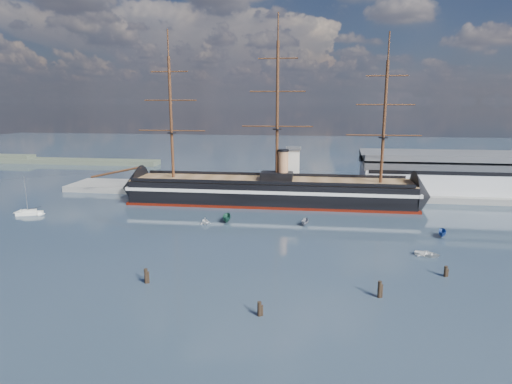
# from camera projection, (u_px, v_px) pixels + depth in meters

# --- Properties ---
(ground) EXTENTS (600.00, 600.00, 0.00)m
(ground) POSITION_uv_depth(u_px,v_px,m) (275.00, 221.00, 117.49)
(ground) COLOR #253644
(ground) RESTS_ON ground
(quay) EXTENTS (180.00, 18.00, 2.00)m
(quay) POSITION_uv_depth(u_px,v_px,m) (313.00, 194.00, 150.98)
(quay) COLOR slate
(quay) RESTS_ON ground
(warehouse) EXTENTS (63.00, 21.00, 11.60)m
(warehouse) POSITION_uv_depth(u_px,v_px,m) (455.00, 173.00, 146.59)
(warehouse) COLOR #B7BABC
(warehouse) RESTS_ON ground
(quay_tower) EXTENTS (5.00, 5.00, 15.00)m
(quay_tower) POSITION_uv_depth(u_px,v_px,m) (293.00, 168.00, 147.01)
(quay_tower) COLOR silver
(quay_tower) RESTS_ON ground
(shoreline) EXTENTS (120.00, 10.00, 4.00)m
(shoreline) POSITION_uv_depth(u_px,v_px,m) (33.00, 160.00, 228.36)
(shoreline) COLOR #3F4C38
(shoreline) RESTS_ON ground
(warship) EXTENTS (112.97, 17.23, 53.94)m
(warship) POSITION_uv_depth(u_px,v_px,m) (265.00, 191.00, 136.75)
(warship) COLOR black
(warship) RESTS_ON ground
(sailboat) EXTENTS (7.31, 4.33, 11.25)m
(sailboat) POSITION_uv_depth(u_px,v_px,m) (29.00, 213.00, 123.34)
(sailboat) COLOR silver
(sailboat) RESTS_ON ground
(motorboat_a) EXTENTS (6.69, 3.11, 2.58)m
(motorboat_a) POSITION_uv_depth(u_px,v_px,m) (227.00, 222.00, 116.12)
(motorboat_a) COLOR #1C4E3B
(motorboat_a) RESTS_ON ground
(motorboat_c) EXTENTS (5.15, 2.51, 1.98)m
(motorboat_c) POSITION_uv_depth(u_px,v_px,m) (305.00, 225.00, 113.27)
(motorboat_c) COLOR gray
(motorboat_c) RESTS_ON ground
(motorboat_d) EXTENTS (5.57, 5.21, 1.96)m
(motorboat_d) POSITION_uv_depth(u_px,v_px,m) (205.00, 224.00, 114.28)
(motorboat_d) COLOR white
(motorboat_d) RESTS_ON ground
(motorboat_e) EXTENTS (2.35, 3.44, 1.49)m
(motorboat_e) POSITION_uv_depth(u_px,v_px,m) (427.00, 256.00, 90.59)
(motorboat_e) COLOR silver
(motorboat_e) RESTS_ON ground
(motorboat_f) EXTENTS (5.72, 3.33, 2.15)m
(motorboat_f) POSITION_uv_depth(u_px,v_px,m) (442.00, 237.00, 103.45)
(motorboat_f) COLOR navy
(motorboat_f) RESTS_ON ground
(piling_near_left) EXTENTS (0.64, 0.64, 3.47)m
(piling_near_left) POSITION_uv_depth(u_px,v_px,m) (146.00, 283.00, 77.14)
(piling_near_left) COLOR black
(piling_near_left) RESTS_ON ground
(piling_near_mid) EXTENTS (0.64, 0.64, 3.01)m
(piling_near_mid) POSITION_uv_depth(u_px,v_px,m) (259.00, 316.00, 65.40)
(piling_near_mid) COLOR black
(piling_near_mid) RESTS_ON ground
(piling_near_right) EXTENTS (0.64, 0.64, 3.60)m
(piling_near_right) POSITION_uv_depth(u_px,v_px,m) (379.00, 297.00, 71.54)
(piling_near_right) COLOR black
(piling_near_right) RESTS_ON ground
(piling_far_right) EXTENTS (0.64, 0.64, 2.76)m
(piling_far_right) POSITION_uv_depth(u_px,v_px,m) (445.00, 276.00, 80.08)
(piling_far_right) COLOR black
(piling_far_right) RESTS_ON ground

